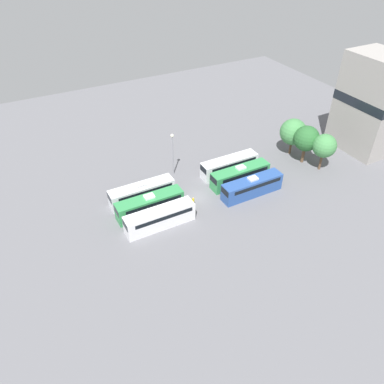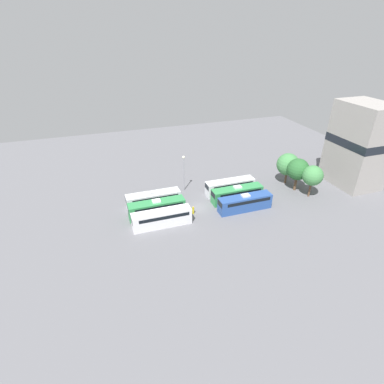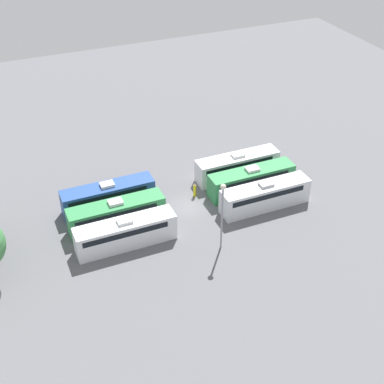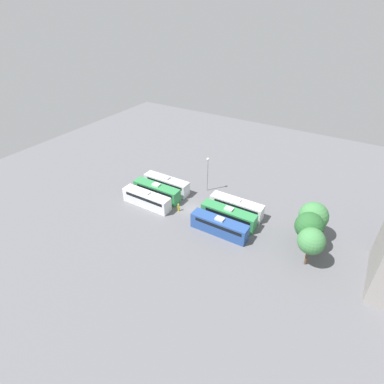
# 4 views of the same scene
# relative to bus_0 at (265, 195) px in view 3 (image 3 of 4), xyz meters

# --- Properties ---
(ground_plane) EXTENTS (113.74, 113.74, 0.00)m
(ground_plane) POSITION_rel_bus_0_xyz_m (3.55, 8.47, -1.69)
(ground_plane) COLOR slate
(bus_0) EXTENTS (2.56, 11.02, 3.43)m
(bus_0) POSITION_rel_bus_0_xyz_m (0.00, 0.00, 0.00)
(bus_0) COLOR silver
(bus_0) RESTS_ON ground_plane
(bus_1) EXTENTS (2.56, 11.02, 3.43)m
(bus_1) POSITION_rel_bus_0_xyz_m (3.55, -0.09, 0.00)
(bus_1) COLOR #338C4C
(bus_1) RESTS_ON ground_plane
(bus_2) EXTENTS (2.56, 11.02, 3.43)m
(bus_2) POSITION_rel_bus_0_xyz_m (7.20, -0.00, 0.00)
(bus_2) COLOR silver
(bus_2) RESTS_ON ground_plane
(bus_3) EXTENTS (2.56, 11.02, 3.43)m
(bus_3) POSITION_rel_bus_0_xyz_m (-0.18, 17.25, 0.00)
(bus_3) COLOR silver
(bus_3) RESTS_ON ground_plane
(bus_4) EXTENTS (2.56, 11.02, 3.43)m
(bus_4) POSITION_rel_bus_0_xyz_m (3.44, 17.20, 0.00)
(bus_4) COLOR #338C4C
(bus_4) RESTS_ON ground_plane
(bus_5) EXTENTS (2.56, 11.02, 3.43)m
(bus_5) POSITION_rel_bus_0_xyz_m (7.19, 17.10, 0.00)
(bus_5) COLOR #284C93
(bus_5) RESTS_ON ground_plane
(worker_person) EXTENTS (0.36, 0.36, 1.78)m
(worker_person) POSITION_rel_bus_0_xyz_m (5.31, 6.75, -0.86)
(worker_person) COLOR gold
(worker_person) RESTS_ON ground_plane
(light_pole) EXTENTS (0.60, 0.60, 8.28)m
(light_pole) POSITION_rel_bus_0_xyz_m (-4.68, 7.97, 3.88)
(light_pole) COLOR gray
(light_pole) RESTS_ON ground_plane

